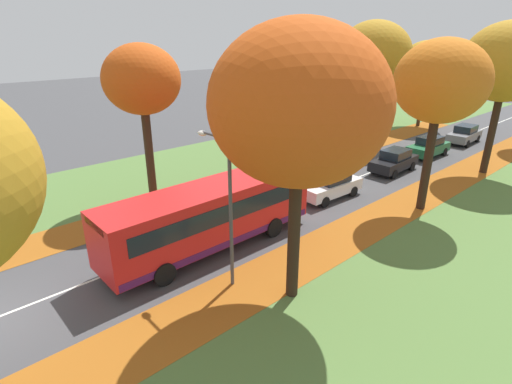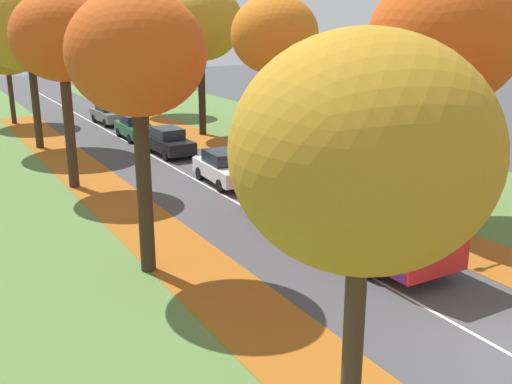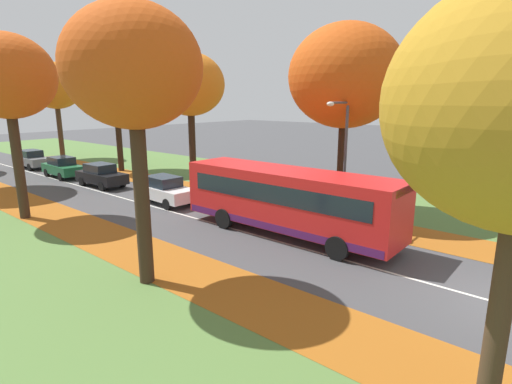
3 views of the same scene
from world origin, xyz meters
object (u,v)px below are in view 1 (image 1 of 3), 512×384
tree_right_mid (441,82)px  tree_right_far (507,62)px  tree_left_near (142,81)px  tree_left_mid (290,67)px  car_black_following (394,161)px  tree_right_near (299,106)px  car_white_lead (330,185)px  car_grey_fourth_in_line (465,134)px  streetlamp_right (225,195)px  tree_left_far (374,56)px  bus (210,214)px  car_green_third_in_line (429,147)px  tree_left_distant (427,66)px

tree_right_mid → tree_right_far: size_ratio=0.90×
tree_left_near → tree_left_mid: bearing=88.3°
tree_left_near → car_black_following: tree_left_near is taller
tree_right_near → car_white_lead: bearing=120.0°
tree_right_far → car_grey_fourth_in_line: bearing=120.8°
streetlamp_right → tree_right_mid: bearing=82.0°
tree_right_mid → tree_left_far: bearing=135.4°
car_grey_fourth_in_line → tree_right_mid: bearing=-75.2°
tree_left_mid → car_black_following: size_ratio=2.17×
car_white_lead → tree_left_mid: bearing=154.5°
tree_right_mid → car_black_following: (-4.47, 4.71, -6.19)m
bus → car_black_following: (-0.04, 16.20, -0.89)m
bus → car_grey_fourth_in_line: size_ratio=2.44×
tree_right_near → car_green_third_in_line: bearing=103.5°
streetlamp_right → car_black_following: streetlamp_right is taller
tree_left_far → car_green_third_in_line: bearing=-3.3°
tree_right_near → car_black_following: 18.04m
car_white_lead → car_black_following: (0.04, 7.29, 0.00)m
car_black_following → tree_right_near: bearing=-72.5°
tree_left_near → tree_left_mid: (0.34, 11.24, 0.16)m
tree_left_near → tree_right_far: bearing=60.4°
car_black_following → tree_right_mid: bearing=-46.5°
tree_left_far → tree_right_mid: size_ratio=1.13×
car_white_lead → car_grey_fourth_in_line: (0.07, 19.39, 0.00)m
tree_right_mid → tree_left_mid: bearing=177.1°
bus → streetlamp_right: bearing=-23.9°
tree_left_distant → bus: 33.06m
streetlamp_right → tree_left_near: bearing=168.3°
bus → tree_left_distant: bearing=101.1°
tree_left_far → bus: size_ratio=1.00×
tree_left_near → tree_right_far: (11.42, 20.08, 0.63)m
tree_right_mid → car_black_following: size_ratio=2.17×
tree_left_near → car_grey_fourth_in_line: tree_left_near is taller
tree_right_near → tree_right_mid: (-0.60, 11.40, -0.18)m
tree_left_near → tree_left_mid: size_ratio=0.97×
tree_left_far → car_white_lead: tree_left_far is taller
tree_left_far → car_white_lead: size_ratio=2.44×
tree_left_mid → car_grey_fourth_in_line: bearing=67.7°
tree_right_far → bus: bearing=-101.9°
tree_right_far → streetlamp_right: (-1.75, -22.07, -3.82)m
streetlamp_right → car_green_third_in_line: streetlamp_right is taller
tree_right_mid → bus: tree_right_mid is taller
streetlamp_right → bus: 3.55m
tree_left_far → car_grey_fourth_in_line: size_ratio=2.44×
bus → tree_right_far: bearing=78.1°
tree_left_far → tree_right_near: 24.80m
car_grey_fourth_in_line → tree_right_near: bearing=-79.9°
tree_left_near → car_white_lead: tree_left_near is taller
car_black_following → car_grey_fourth_in_line: 12.11m
tree_left_near → tree_left_distant: (0.69, 31.32, -0.74)m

